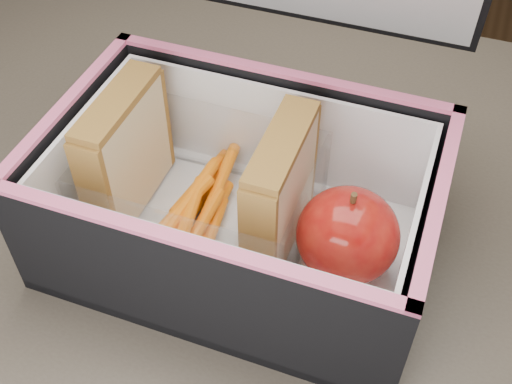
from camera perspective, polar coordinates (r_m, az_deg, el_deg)
kitchen_table at (r=0.65m, az=5.59°, el=-10.21°), size 1.20×0.80×0.75m
lunch_bag at (r=0.53m, az=-1.19°, el=0.20°), size 0.31×0.31×0.30m
plastic_tub at (r=0.55m, az=-4.80°, el=0.21°), size 0.19×0.13×0.08m
sandwich_left at (r=0.56m, az=-11.49°, el=3.52°), size 0.03×0.10×0.12m
sandwich_right at (r=0.52m, az=2.17°, el=-0.03°), size 0.03×0.10×0.12m
carrot_sticks at (r=0.57m, az=-5.09°, el=-1.32°), size 0.06×0.15×0.03m
paper_napkin at (r=0.55m, az=7.82°, el=-6.35°), size 0.09×0.10×0.01m
red_apple at (r=0.51m, az=8.15°, el=-3.82°), size 0.10×0.10×0.09m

